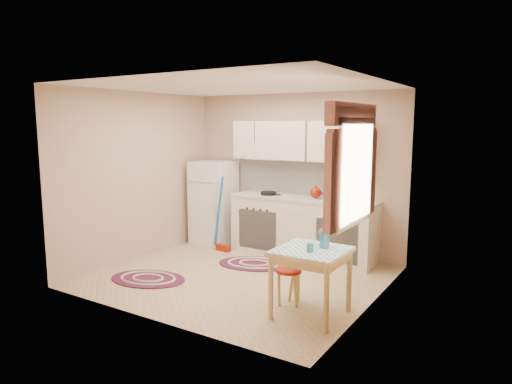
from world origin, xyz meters
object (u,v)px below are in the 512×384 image
Objects in this scene: base_cabinets at (302,228)px; table at (311,283)px; fridge at (214,202)px; stool at (289,287)px.

base_cabinets reaches higher than table.
fridge is 1.68m from base_cabinets.
base_cabinets is 2.19m from table.
stool is (-0.33, 0.13, -0.15)m from table.
fridge is 3.31m from table.
fridge reaches higher than table.
base_cabinets is 3.12× the size of table.
fridge is at bearing 145.23° from table.
table is 0.38m from stool.
fridge reaches higher than base_cabinets.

